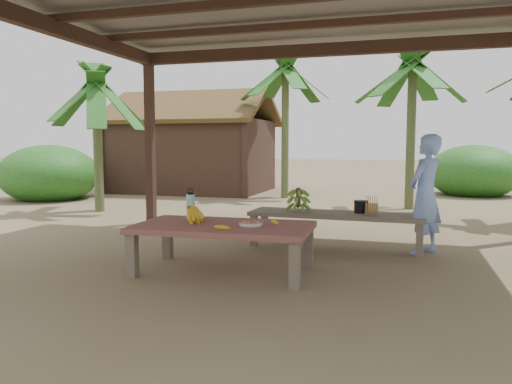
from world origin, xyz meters
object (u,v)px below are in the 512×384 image
(cooking_pot, at_px, (361,207))
(woman, at_px, (425,194))
(bench, at_px, (336,217))
(ripe_banana_bunch, at_px, (189,213))
(work_table, at_px, (224,231))
(plate, at_px, (251,224))
(water_flask, at_px, (191,205))

(cooking_pot, xyz_separation_m, woman, (0.77, -0.16, 0.20))
(bench, height_order, ripe_banana_bunch, ripe_banana_bunch)
(work_table, height_order, cooking_pot, cooking_pot)
(work_table, relative_size, woman, 1.27)
(plate, relative_size, woman, 0.17)
(cooking_pot, distance_m, woman, 0.81)
(work_table, xyz_separation_m, woman, (2.02, 1.51, 0.29))
(bench, relative_size, cooking_pot, 12.55)
(bench, xyz_separation_m, ripe_banana_bunch, (-1.35, -1.54, 0.20))
(bench, relative_size, woman, 1.54)
(woman, bearing_deg, ripe_banana_bunch, -28.30)
(bench, relative_size, ripe_banana_bunch, 7.30)
(work_table, xyz_separation_m, cooking_pot, (1.26, 1.66, 0.09))
(bench, xyz_separation_m, water_flask, (-1.44, -1.28, 0.25))
(plate, bearing_deg, water_flask, 159.71)
(ripe_banana_bunch, xyz_separation_m, plate, (0.70, -0.04, -0.07))
(woman, bearing_deg, work_table, -22.82)
(water_flask, bearing_deg, ripe_banana_bunch, -70.05)
(bench, relative_size, plate, 9.19)
(water_flask, distance_m, woman, 2.80)
(ripe_banana_bunch, xyz_separation_m, water_flask, (-0.09, 0.26, 0.05))
(plate, bearing_deg, work_table, 179.96)
(bench, bearing_deg, cooking_pot, 18.74)
(woman, bearing_deg, bench, -63.01)
(work_table, height_order, plate, plate)
(plate, height_order, woman, woman)
(bench, xyz_separation_m, plate, (-0.65, -1.58, 0.12))
(work_table, bearing_deg, water_flask, 147.53)
(ripe_banana_bunch, height_order, water_flask, water_flask)
(bench, bearing_deg, plate, -110.00)
(bench, xyz_separation_m, cooking_pot, (0.31, 0.09, 0.13))
(work_table, bearing_deg, woman, 34.66)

